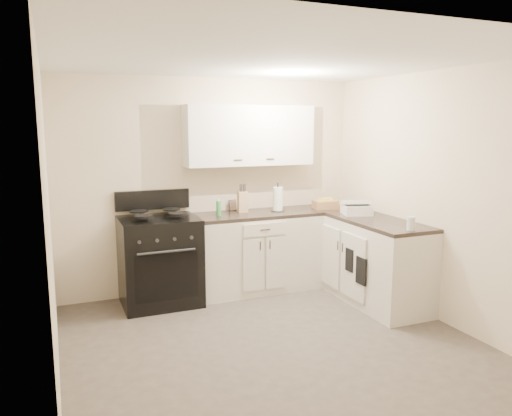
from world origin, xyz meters
name	(u,v)px	position (x,y,z in m)	size (l,w,h in m)	color
floor	(274,345)	(0.00, 0.00, 0.00)	(3.60, 3.60, 0.00)	#473F38
ceiling	(275,59)	(0.00, 0.00, 2.50)	(3.60, 3.60, 0.00)	white
wall_back	(212,186)	(0.00, 1.80, 1.25)	(3.60, 3.60, 0.00)	beige
wall_right	(439,197)	(1.80, 0.00, 1.25)	(3.60, 3.60, 0.00)	beige
wall_left	(49,225)	(-1.80, 0.00, 1.25)	(3.60, 3.60, 0.00)	beige
wall_front	(415,261)	(0.00, -1.80, 1.25)	(3.60, 3.60, 0.00)	beige
base_cabinets_back	(254,253)	(0.43, 1.50, 0.45)	(1.55, 0.60, 0.90)	beige
base_cabinets_right	(362,257)	(1.50, 0.85, 0.45)	(0.60, 1.90, 0.90)	beige
countertop_back	(254,214)	(0.43, 1.50, 0.92)	(1.55, 0.60, 0.04)	black
countertop_right	(363,217)	(1.50, 0.85, 0.92)	(0.60, 1.90, 0.04)	black
upper_cabinets	(249,135)	(0.43, 1.65, 1.84)	(1.55, 0.30, 0.70)	white
stove	(160,263)	(-0.72, 1.48, 0.46)	(0.84, 0.72, 1.01)	black
knife_block	(243,202)	(0.32, 1.60, 1.06)	(0.11, 0.10, 0.24)	#D9B085
paper_towel	(278,199)	(0.73, 1.51, 1.08)	(0.12, 0.12, 0.29)	white
soap_bottle	(219,208)	(-0.02, 1.47, 1.02)	(0.06, 0.06, 0.17)	green
picture_frame	(233,205)	(0.25, 1.76, 1.00)	(0.10, 0.01, 0.13)	black
wicker_basket	(326,205)	(1.36, 1.44, 0.99)	(0.30, 0.20, 0.10)	#A97A50
countertop_grill	(357,210)	(1.48, 0.95, 1.00)	(0.31, 0.29, 0.11)	white
glass_jar	(411,224)	(1.47, 0.00, 1.01)	(0.08, 0.08, 0.14)	silver
oven_mitt_near	(361,271)	(1.18, 0.38, 0.45)	(0.02, 0.17, 0.29)	black
oven_mitt_far	(350,260)	(1.18, 0.61, 0.51)	(0.02, 0.14, 0.25)	black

